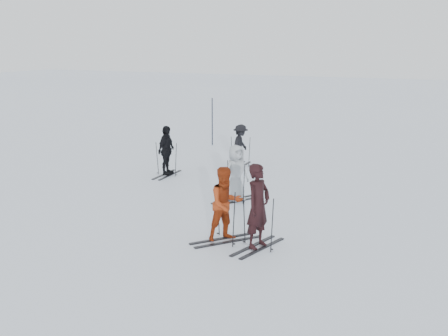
# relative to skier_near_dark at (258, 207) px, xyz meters

# --- Properties ---
(ground) EXTENTS (120.00, 120.00, 0.00)m
(ground) POSITION_rel_skier_near_dark_xyz_m (-2.36, 2.21, -0.98)
(ground) COLOR silver
(ground) RESTS_ON ground
(skier_near_dark) EXTENTS (0.62, 0.80, 1.95)m
(skier_near_dark) POSITION_rel_skier_near_dark_xyz_m (0.00, 0.00, 0.00)
(skier_near_dark) COLOR black
(skier_near_dark) RESTS_ON ground
(skier_red) EXTENTS (1.06, 1.10, 1.78)m
(skier_red) POSITION_rel_skier_near_dark_xyz_m (-0.86, 0.10, -0.09)
(skier_red) COLOR maroon
(skier_red) RESTS_ON ground
(skier_grey) EXTENTS (0.85, 0.97, 1.66)m
(skier_grey) POSITION_rel_skier_near_dark_xyz_m (-2.04, 3.37, -0.15)
(skier_grey) COLOR #9CA2A5
(skier_grey) RESTS_ON ground
(skier_uphill_left) EXTENTS (0.47, 1.04, 1.74)m
(skier_uphill_left) POSITION_rel_skier_near_dark_xyz_m (-5.58, 5.29, -0.11)
(skier_uphill_left) COLOR black
(skier_uphill_left) RESTS_ON ground
(skier_uphill_far) EXTENTS (0.65, 1.05, 1.57)m
(skier_uphill_far) POSITION_rel_skier_near_dark_xyz_m (-3.81, 7.79, -0.19)
(skier_uphill_far) COLOR black
(skier_uphill_far) RESTS_ON ground
(skis_near_dark) EXTENTS (1.92, 1.31, 1.28)m
(skis_near_dark) POSITION_rel_skier_near_dark_xyz_m (0.00, 0.00, -0.34)
(skis_near_dark) COLOR black
(skis_near_dark) RESTS_ON ground
(skis_red) EXTENTS (2.04, 1.89, 1.33)m
(skis_red) POSITION_rel_skier_near_dark_xyz_m (-0.86, 0.10, -0.31)
(skis_red) COLOR black
(skis_red) RESTS_ON ground
(skis_grey) EXTENTS (1.89, 1.57, 1.22)m
(skis_grey) POSITION_rel_skier_near_dark_xyz_m (-2.04, 3.37, -0.37)
(skis_grey) COLOR black
(skis_grey) RESTS_ON ground
(skis_uphill_left) EXTENTS (1.71, 0.96, 1.22)m
(skis_uphill_left) POSITION_rel_skier_near_dark_xyz_m (-5.58, 5.29, -0.37)
(skis_uphill_left) COLOR black
(skis_uphill_left) RESTS_ON ground
(skis_uphill_far) EXTENTS (1.64, 0.95, 1.16)m
(skis_uphill_far) POSITION_rel_skier_near_dark_xyz_m (-3.81, 7.79, -0.40)
(skis_uphill_far) COLOR black
(skis_uphill_far) RESTS_ON ground
(piste_marker) EXTENTS (0.06, 0.06, 2.15)m
(piste_marker) POSITION_rel_skier_near_dark_xyz_m (-6.74, 11.30, 0.10)
(piste_marker) COLOR black
(piste_marker) RESTS_ON ground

